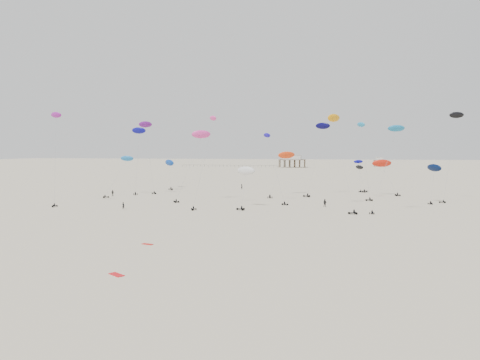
% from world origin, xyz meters
% --- Properties ---
extents(ground_plane, '(900.00, 900.00, 0.00)m').
position_xyz_m(ground_plane, '(0.00, 200.00, 0.00)').
color(ground_plane, beige).
extents(pavilion_main, '(21.00, 13.00, 9.80)m').
position_xyz_m(pavilion_main, '(-10.00, 350.00, 4.22)').
color(pavilion_main, brown).
rests_on(pavilion_main, ground).
extents(pavilion_small, '(9.00, 7.00, 8.00)m').
position_xyz_m(pavilion_small, '(60.00, 380.00, 3.49)').
color(pavilion_small, brown).
rests_on(pavilion_small, ground).
extents(pier_fence, '(80.20, 0.20, 1.50)m').
position_xyz_m(pier_fence, '(-62.00, 350.00, 0.77)').
color(pier_fence, black).
rests_on(pier_fence, ground).
extents(rig_0, '(6.07, 9.38, 24.79)m').
position_xyz_m(rig_0, '(-49.35, 86.29, 18.14)').
color(rig_0, black).
rests_on(rig_0, ground).
extents(rig_1, '(8.32, 7.10, 20.52)m').
position_xyz_m(rig_1, '(35.72, 86.98, 15.45)').
color(rig_1, black).
rests_on(rig_1, ground).
extents(rig_2, '(5.18, 5.89, 22.58)m').
position_xyz_m(rig_2, '(31.32, 112.68, 13.20)').
color(rig_2, black).
rests_on(rig_2, ground).
extents(rig_3, '(4.32, 13.81, 24.32)m').
position_xyz_m(rig_3, '(-9.01, 88.31, 13.50)').
color(rig_3, black).
rests_on(rig_3, ground).
extents(rig_4, '(5.09, 3.45, 21.81)m').
position_xyz_m(rig_4, '(-38.46, 114.49, 16.98)').
color(rig_4, black).
rests_on(rig_4, ground).
extents(rig_5, '(4.63, 15.03, 16.44)m').
position_xyz_m(rig_5, '(-43.65, 114.64, 9.70)').
color(rig_5, black).
rests_on(rig_5, ground).
extents(rig_6, '(8.21, 13.77, 13.25)m').
position_xyz_m(rig_6, '(-37.67, 141.24, 8.04)').
color(rig_6, black).
rests_on(rig_6, ground).
extents(rig_7, '(3.68, 4.02, 11.16)m').
position_xyz_m(rig_7, '(31.38, 139.08, 7.07)').
color(rig_7, black).
rests_on(rig_7, ground).
extents(rig_8, '(7.81, 15.68, 16.57)m').
position_xyz_m(rig_8, '(7.30, 123.06, 11.00)').
color(rig_8, black).
rests_on(rig_8, ground).
extents(rig_9, '(7.82, 9.80, 25.67)m').
position_xyz_m(rig_9, '(55.93, 116.10, 19.88)').
color(rig_9, black).
rests_on(rig_9, ground).
extents(rig_10, '(8.25, 11.84, 23.70)m').
position_xyz_m(rig_10, '(18.24, 125.26, 17.46)').
color(rig_10, black).
rests_on(rig_10, ground).
extents(rig_11, '(8.50, 9.86, 19.80)m').
position_xyz_m(rig_11, '(6.90, 100.54, 11.19)').
color(rig_11, black).
rests_on(rig_11, ground).
extents(rig_12, '(7.81, 17.51, 25.76)m').
position_xyz_m(rig_12, '(23.68, 93.01, 17.51)').
color(rig_12, black).
rests_on(rig_12, ground).
extents(rig_13, '(5.36, 9.25, 10.98)m').
position_xyz_m(rig_13, '(1.04, 89.50, 7.66)').
color(rig_13, black).
rests_on(rig_13, ground).
extents(rig_14, '(8.99, 9.94, 24.38)m').
position_xyz_m(rig_14, '(-39.30, 123.63, 19.31)').
color(rig_14, black).
rests_on(rig_14, ground).
extents(rig_15, '(9.05, 4.09, 11.73)m').
position_xyz_m(rig_15, '(38.22, 127.82, 9.06)').
color(rig_15, black).
rests_on(rig_15, ground).
extents(rig_16, '(4.58, 7.67, 10.86)m').
position_xyz_m(rig_16, '(49.45, 108.98, 8.43)').
color(rig_16, black).
rests_on(rig_16, ground).
extents(rig_17, '(9.43, 9.49, 20.46)m').
position_xyz_m(rig_17, '(-14.87, 101.68, 16.48)').
color(rig_17, black).
rests_on(rig_17, ground).
extents(rig_18, '(4.80, 4.06, 9.38)m').
position_xyz_m(rig_18, '(32.15, 138.20, 5.29)').
color(rig_18, black).
rests_on(rig_18, ground).
extents(spectator_0, '(0.82, 0.64, 2.02)m').
position_xyz_m(spectator_0, '(-27.50, 80.04, 0.00)').
color(spectator_0, black).
rests_on(spectator_0, ground).
extents(spectator_1, '(1.25, 0.96, 2.26)m').
position_xyz_m(spectator_1, '(20.72, 94.69, 0.00)').
color(spectator_1, black).
rests_on(spectator_1, ground).
extents(spectator_2, '(1.40, 0.89, 2.23)m').
position_xyz_m(spectator_2, '(-44.86, 109.08, 0.00)').
color(spectator_2, black).
rests_on(spectator_2, ground).
extents(spectator_3, '(0.99, 0.97, 2.26)m').
position_xyz_m(spectator_3, '(-10.17, 141.78, 0.00)').
color(spectator_3, black).
rests_on(spectator_3, ground).
extents(grounded_kite_a, '(2.33, 1.98, 0.08)m').
position_xyz_m(grounded_kite_a, '(-1.90, 24.29, 0.00)').
color(grounded_kite_a, red).
rests_on(grounded_kite_a, ground).
extents(grounded_kite_b, '(1.92, 1.14, 0.07)m').
position_xyz_m(grounded_kite_b, '(-5.22, 41.52, 0.00)').
color(grounded_kite_b, red).
rests_on(grounded_kite_b, ground).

